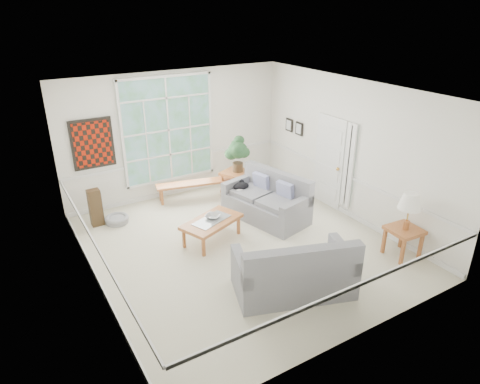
# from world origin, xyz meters

# --- Properties ---
(floor) EXTENTS (5.50, 6.00, 0.01)m
(floor) POSITION_xyz_m (0.00, 0.00, -0.01)
(floor) COLOR beige
(floor) RESTS_ON ground
(ceiling) EXTENTS (5.50, 6.00, 0.02)m
(ceiling) POSITION_xyz_m (0.00, 0.00, 3.00)
(ceiling) COLOR white
(ceiling) RESTS_ON ground
(wall_back) EXTENTS (5.50, 0.02, 3.00)m
(wall_back) POSITION_xyz_m (0.00, 3.00, 1.50)
(wall_back) COLOR white
(wall_back) RESTS_ON ground
(wall_front) EXTENTS (5.50, 0.02, 3.00)m
(wall_front) POSITION_xyz_m (0.00, -3.00, 1.50)
(wall_front) COLOR white
(wall_front) RESTS_ON ground
(wall_left) EXTENTS (0.02, 6.00, 3.00)m
(wall_left) POSITION_xyz_m (-2.75, 0.00, 1.50)
(wall_left) COLOR white
(wall_left) RESTS_ON ground
(wall_right) EXTENTS (0.02, 6.00, 3.00)m
(wall_right) POSITION_xyz_m (2.75, 0.00, 1.50)
(wall_right) COLOR white
(wall_right) RESTS_ON ground
(window_back) EXTENTS (2.30, 0.08, 2.40)m
(window_back) POSITION_xyz_m (-0.20, 2.96, 1.65)
(window_back) COLOR white
(window_back) RESTS_ON wall_back
(entry_door) EXTENTS (0.08, 0.90, 2.10)m
(entry_door) POSITION_xyz_m (2.71, 0.60, 1.05)
(entry_door) COLOR white
(entry_door) RESTS_ON floor
(door_sidelight) EXTENTS (0.08, 0.26, 1.90)m
(door_sidelight) POSITION_xyz_m (2.71, -0.03, 1.15)
(door_sidelight) COLOR white
(door_sidelight) RESTS_ON wall_right
(wall_art) EXTENTS (0.90, 0.06, 1.10)m
(wall_art) POSITION_xyz_m (-1.95, 2.95, 1.60)
(wall_art) COLOR #5D1408
(wall_art) RESTS_ON wall_back
(wall_frame_near) EXTENTS (0.04, 0.26, 0.32)m
(wall_frame_near) POSITION_xyz_m (2.71, 1.75, 1.55)
(wall_frame_near) COLOR black
(wall_frame_near) RESTS_ON wall_right
(wall_frame_far) EXTENTS (0.04, 0.26, 0.32)m
(wall_frame_far) POSITION_xyz_m (2.71, 2.15, 1.55)
(wall_frame_far) COLOR black
(wall_frame_far) RESTS_ON wall_right
(loveseat_right) EXTENTS (1.38, 2.03, 1.01)m
(loveseat_right) POSITION_xyz_m (1.07, 0.72, 0.50)
(loveseat_right) COLOR slate
(loveseat_right) RESTS_ON floor
(loveseat_front) EXTENTS (2.12, 1.54, 1.03)m
(loveseat_front) POSITION_xyz_m (-0.00, -1.67, 0.51)
(loveseat_front) COLOR slate
(loveseat_front) RESTS_ON floor
(coffee_table) EXTENTS (1.38, 1.07, 0.46)m
(coffee_table) POSITION_xyz_m (-0.40, 0.46, 0.23)
(coffee_table) COLOR #A75D2E
(coffee_table) RESTS_ON floor
(pewter_bowl) EXTENTS (0.48, 0.48, 0.08)m
(pewter_bowl) POSITION_xyz_m (-0.34, 0.53, 0.50)
(pewter_bowl) COLOR #9E9DA3
(pewter_bowl) RESTS_ON coffee_table
(window_bench) EXTENTS (1.85, 0.76, 0.42)m
(window_bench) POSITION_xyz_m (0.16, 2.45, 0.21)
(window_bench) COLOR #A75D2E
(window_bench) RESTS_ON floor
(end_table) EXTENTS (0.84, 0.84, 0.63)m
(end_table) POSITION_xyz_m (1.13, 2.08, 0.32)
(end_table) COLOR #A75D2E
(end_table) RESTS_ON floor
(houseplant) EXTENTS (0.70, 0.70, 0.87)m
(houseplant) POSITION_xyz_m (1.17, 2.09, 1.07)
(houseplant) COLOR #254B29
(houseplant) RESTS_ON end_table
(side_table) EXTENTS (0.61, 0.61, 0.58)m
(side_table) POSITION_xyz_m (2.40, -1.87, 0.29)
(side_table) COLOR #A75D2E
(side_table) RESTS_ON floor
(table_lamp) EXTENTS (0.42, 0.42, 0.71)m
(table_lamp) POSITION_xyz_m (2.40, -1.89, 0.94)
(table_lamp) COLOR silver
(table_lamp) RESTS_ON side_table
(pet_bed) EXTENTS (0.66, 0.66, 0.15)m
(pet_bed) POSITION_xyz_m (-1.83, 2.19, 0.07)
(pet_bed) COLOR gray
(pet_bed) RESTS_ON floor
(floor_speaker) EXTENTS (0.26, 0.21, 0.82)m
(floor_speaker) POSITION_xyz_m (-2.21, 2.31, 0.41)
(floor_speaker) COLOR #402D1A
(floor_speaker) RESTS_ON floor
(cat) EXTENTS (0.39, 0.29, 0.18)m
(cat) POSITION_xyz_m (0.81, 1.33, 0.60)
(cat) COLOR black
(cat) RESTS_ON loveseat_right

